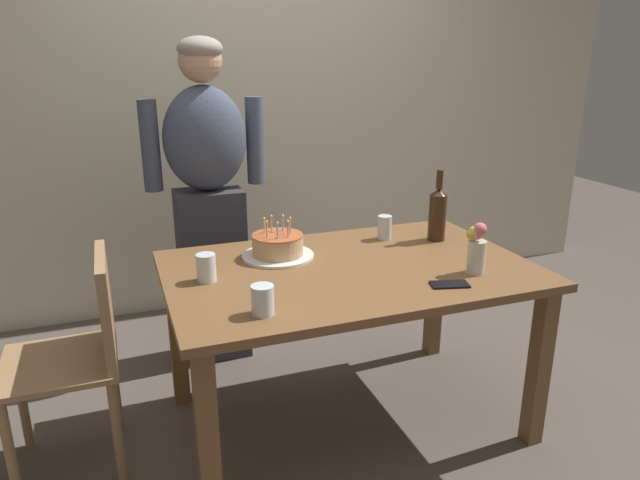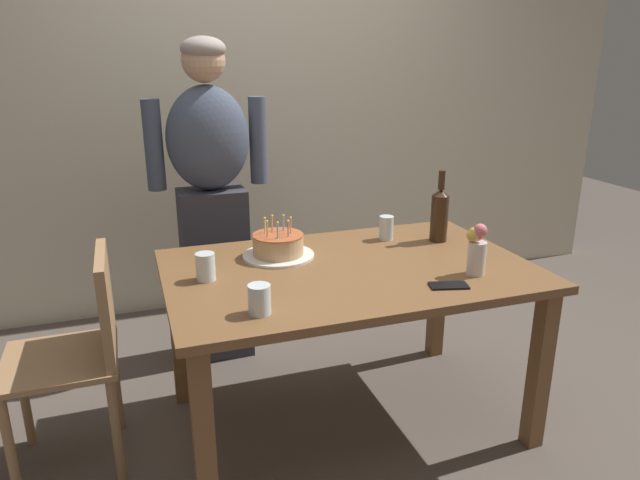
% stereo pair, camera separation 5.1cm
% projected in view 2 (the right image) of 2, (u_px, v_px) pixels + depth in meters
% --- Properties ---
extents(ground_plane, '(10.00, 10.00, 0.00)m').
position_uv_depth(ground_plane, '(347.00, 419.00, 2.61)').
color(ground_plane, '#564C44').
extents(back_wall, '(5.20, 0.10, 2.60)m').
position_uv_depth(back_wall, '(259.00, 100.00, 3.60)').
color(back_wall, beige).
rests_on(back_wall, ground_plane).
extents(dining_table, '(1.50, 0.96, 0.74)m').
position_uv_depth(dining_table, '(349.00, 288.00, 2.41)').
color(dining_table, brown).
rests_on(dining_table, ground_plane).
extents(birthday_cake, '(0.31, 0.31, 0.18)m').
position_uv_depth(birthday_cake, '(278.00, 246.00, 2.48)').
color(birthday_cake, white).
rests_on(birthday_cake, dining_table).
extents(water_glass_near, '(0.08, 0.08, 0.11)m').
position_uv_depth(water_glass_near, '(206.00, 267.00, 2.22)').
color(water_glass_near, silver).
rests_on(water_glass_near, dining_table).
extents(water_glass_far, '(0.07, 0.07, 0.11)m').
position_uv_depth(water_glass_far, '(386.00, 228.00, 2.71)').
color(water_glass_far, silver).
rests_on(water_glass_far, dining_table).
extents(water_glass_side, '(0.08, 0.08, 0.10)m').
position_uv_depth(water_glass_side, '(259.00, 299.00, 1.94)').
color(water_glass_side, silver).
rests_on(water_glass_side, dining_table).
extents(wine_bottle, '(0.08, 0.08, 0.34)m').
position_uv_depth(wine_bottle, '(439.00, 214.00, 2.67)').
color(wine_bottle, '#382314').
rests_on(wine_bottle, dining_table).
extents(cell_phone, '(0.16, 0.11, 0.01)m').
position_uv_depth(cell_phone, '(449.00, 286.00, 2.18)').
color(cell_phone, black).
rests_on(cell_phone, dining_table).
extents(flower_vase, '(0.08, 0.07, 0.21)m').
position_uv_depth(flower_vase, '(476.00, 248.00, 2.27)').
color(flower_vase, silver).
rests_on(flower_vase, dining_table).
extents(person_man_bearded, '(0.61, 0.27, 1.66)m').
position_uv_depth(person_man_bearded, '(212.00, 199.00, 2.94)').
color(person_man_bearded, '#33333D').
rests_on(person_man_bearded, ground_plane).
extents(dining_chair, '(0.42, 0.42, 0.87)m').
position_uv_depth(dining_chair, '(83.00, 344.00, 2.22)').
color(dining_chair, '#A37A51').
rests_on(dining_chair, ground_plane).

